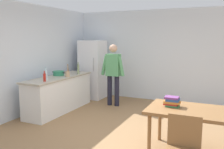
# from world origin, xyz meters

# --- Properties ---
(ground_plane) EXTENTS (14.00, 14.00, 0.00)m
(ground_plane) POSITION_xyz_m (0.00, 0.00, 0.00)
(ground_plane) COLOR #936D47
(wall_back) EXTENTS (6.40, 0.12, 2.70)m
(wall_back) POSITION_xyz_m (0.00, 3.00, 1.35)
(wall_back) COLOR silver
(wall_back) RESTS_ON ground_plane
(wall_left) EXTENTS (0.12, 5.60, 2.70)m
(wall_left) POSITION_xyz_m (-2.60, 0.20, 1.35)
(wall_left) COLOR silver
(wall_left) RESTS_ON ground_plane
(kitchen_counter) EXTENTS (0.64, 2.20, 0.90)m
(kitchen_counter) POSITION_xyz_m (-2.00, 0.80, 0.45)
(kitchen_counter) COLOR white
(kitchen_counter) RESTS_ON ground_plane
(refrigerator) EXTENTS (0.70, 0.67, 1.80)m
(refrigerator) POSITION_xyz_m (-1.90, 2.40, 0.90)
(refrigerator) COLOR white
(refrigerator) RESTS_ON ground_plane
(person) EXTENTS (0.70, 0.22, 1.70)m
(person) POSITION_xyz_m (-0.95, 1.85, 0.98)
(person) COLOR #1E1E2D
(person) RESTS_ON ground_plane
(dining_table) EXTENTS (1.40, 0.90, 0.75)m
(dining_table) POSITION_xyz_m (1.40, -0.30, 0.67)
(dining_table) COLOR olive
(dining_table) RESTS_ON ground_plane
(chair) EXTENTS (0.42, 0.42, 0.91)m
(chair) POSITION_xyz_m (1.40, -1.27, 0.53)
(chair) COLOR olive
(chair) RESTS_ON ground_plane
(cooking_pot) EXTENTS (0.40, 0.28, 0.12)m
(cooking_pot) POSITION_xyz_m (-2.11, 0.94, 0.96)
(cooking_pot) COLOR #2D845B
(cooking_pot) RESTS_ON kitchen_counter
(utensil_jar) EXTENTS (0.11, 0.11, 0.32)m
(utensil_jar) POSITION_xyz_m (-1.77, 0.86, 0.98)
(utensil_jar) COLOR tan
(utensil_jar) RESTS_ON kitchen_counter
(bottle_sauce_red) EXTENTS (0.06, 0.06, 0.24)m
(bottle_sauce_red) POSITION_xyz_m (-1.85, 0.08, 1.00)
(bottle_sauce_red) COLOR #B22319
(bottle_sauce_red) RESTS_ON kitchen_counter
(bottle_vinegar_tall) EXTENTS (0.06, 0.06, 0.32)m
(bottle_vinegar_tall) POSITION_xyz_m (-1.78, 1.38, 1.04)
(bottle_vinegar_tall) COLOR gray
(bottle_vinegar_tall) RESTS_ON kitchen_counter
(bottle_water_clear) EXTENTS (0.07, 0.07, 0.30)m
(bottle_water_clear) POSITION_xyz_m (-1.97, 0.27, 1.03)
(bottle_water_clear) COLOR silver
(bottle_water_clear) RESTS_ON kitchen_counter
(book_stack) EXTENTS (0.27, 0.19, 0.17)m
(book_stack) POSITION_xyz_m (1.07, -0.28, 0.84)
(book_stack) COLOR #387A47
(book_stack) RESTS_ON dining_table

